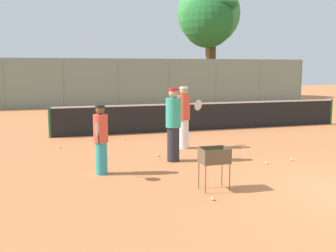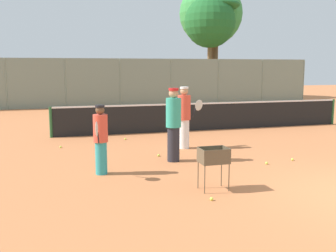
{
  "view_description": "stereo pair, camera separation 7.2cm",
  "coord_description": "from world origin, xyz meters",
  "px_view_note": "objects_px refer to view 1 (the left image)",
  "views": [
    {
      "loc": [
        -5.78,
        -5.64,
        2.42
      ],
      "look_at": [
        -3.03,
        3.41,
        1.0
      ],
      "focal_mm": 42.0,
      "sensor_mm": 36.0,
      "label": 1
    },
    {
      "loc": [
        -5.72,
        -5.66,
        2.42
      ],
      "look_at": [
        -3.03,
        3.41,
        1.0
      ],
      "focal_mm": 42.0,
      "sensor_mm": 36.0,
      "label": 2
    }
  ],
  "objects_px": {
    "tennis_net": "(206,116)",
    "player_white_outfit": "(173,124)",
    "player_yellow_shirt": "(184,117)",
    "parked_car": "(189,90)",
    "ball_cart": "(214,159)",
    "player_red_cap": "(101,139)"
  },
  "relations": [
    {
      "from": "player_yellow_shirt",
      "to": "parked_car",
      "type": "xyz_separation_m",
      "value": [
        6.51,
        17.51,
        -0.3
      ]
    },
    {
      "from": "player_red_cap",
      "to": "parked_car",
      "type": "distance_m",
      "value": 21.78
    },
    {
      "from": "player_white_outfit",
      "to": "player_yellow_shirt",
      "type": "relative_size",
      "value": 1.02
    },
    {
      "from": "player_yellow_shirt",
      "to": "tennis_net",
      "type": "bearing_deg",
      "value": 39.22
    },
    {
      "from": "player_red_cap",
      "to": "parked_car",
      "type": "height_order",
      "value": "parked_car"
    },
    {
      "from": "ball_cart",
      "to": "parked_car",
      "type": "height_order",
      "value": "parked_car"
    },
    {
      "from": "player_yellow_shirt",
      "to": "ball_cart",
      "type": "distance_m",
      "value": 4.09
    },
    {
      "from": "player_yellow_shirt",
      "to": "parked_car",
      "type": "relative_size",
      "value": 0.44
    },
    {
      "from": "player_white_outfit",
      "to": "ball_cart",
      "type": "relative_size",
      "value": 2.22
    },
    {
      "from": "player_white_outfit",
      "to": "ball_cart",
      "type": "xyz_separation_m",
      "value": [
        0.04,
        -2.54,
        -0.35
      ]
    },
    {
      "from": "player_yellow_shirt",
      "to": "parked_car",
      "type": "distance_m",
      "value": 18.69
    },
    {
      "from": "tennis_net",
      "to": "ball_cart",
      "type": "xyz_separation_m",
      "value": [
        -2.72,
        -7.03,
        0.07
      ]
    },
    {
      "from": "tennis_net",
      "to": "player_yellow_shirt",
      "type": "distance_m",
      "value": 3.63
    },
    {
      "from": "player_yellow_shirt",
      "to": "ball_cart",
      "type": "relative_size",
      "value": 2.17
    },
    {
      "from": "tennis_net",
      "to": "player_yellow_shirt",
      "type": "height_order",
      "value": "player_yellow_shirt"
    },
    {
      "from": "tennis_net",
      "to": "player_white_outfit",
      "type": "xyz_separation_m",
      "value": [
        -2.75,
        -4.5,
        0.42
      ]
    },
    {
      "from": "player_white_outfit",
      "to": "ball_cart",
      "type": "height_order",
      "value": "player_white_outfit"
    },
    {
      "from": "player_yellow_shirt",
      "to": "parked_car",
      "type": "bearing_deg",
      "value": 51.69
    },
    {
      "from": "tennis_net",
      "to": "player_red_cap",
      "type": "bearing_deg",
      "value": -131.95
    },
    {
      "from": "tennis_net",
      "to": "player_white_outfit",
      "type": "distance_m",
      "value": 5.29
    },
    {
      "from": "parked_car",
      "to": "tennis_net",
      "type": "bearing_deg",
      "value": -107.46
    },
    {
      "from": "player_red_cap",
      "to": "ball_cart",
      "type": "relative_size",
      "value": 1.86
    }
  ]
}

